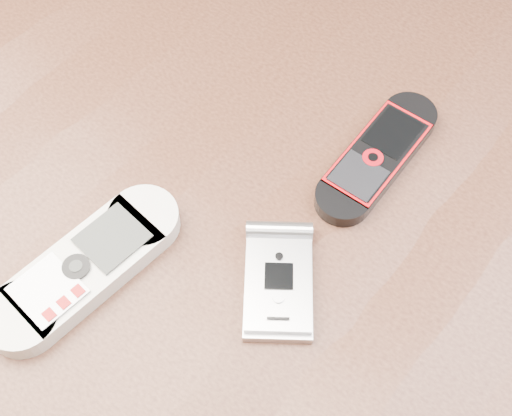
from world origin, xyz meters
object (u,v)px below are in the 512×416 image
object	(u,v)px
nokia_black_red	(377,156)
motorola_razr	(279,283)
nokia_white	(86,267)
table	(252,272)

from	to	relation	value
nokia_black_red	motorola_razr	bearing A→B (deg)	-88.91
nokia_white	table	bearing A→B (deg)	68.04
table	nokia_black_red	distance (m)	0.16
nokia_black_red	table	bearing A→B (deg)	-117.89
table	nokia_white	xyz separation A→B (m)	(-0.06, -0.11, 0.11)
nokia_white	motorola_razr	bearing A→B (deg)	39.40
nokia_black_red	motorola_razr	size ratio (longest dim) A/B	1.51
table	motorola_razr	xyz separation A→B (m)	(0.05, -0.04, 0.11)
nokia_white	nokia_black_red	world-z (taller)	nokia_white
nokia_white	motorola_razr	world-z (taller)	nokia_white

